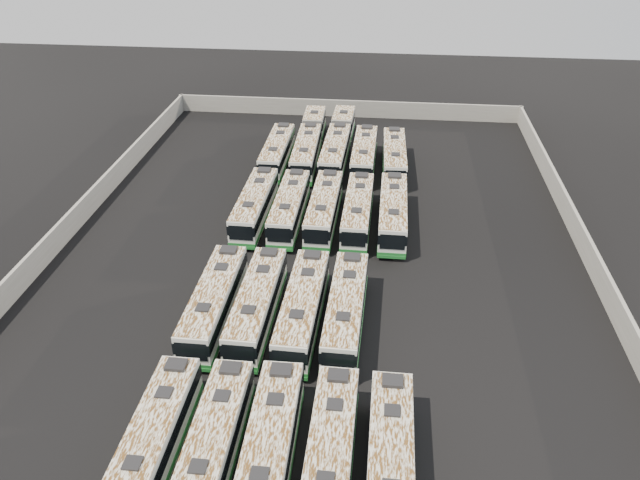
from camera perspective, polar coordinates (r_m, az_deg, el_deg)
The scene contains 21 objects.
ground at distance 51.74m, azimuth -0.36°, elevation -2.29°, with size 140.00×140.00×0.00m, color black.
perimeter_wall at distance 51.15m, azimuth -0.37°, elevation -1.26°, with size 45.20×73.20×2.20m.
bus_front_far_left at distance 36.49m, azimuth -15.04°, elevation -17.51°, with size 2.38×11.18×3.15m.
bus_front_left at distance 35.70m, azimuth -9.77°, elevation -18.12°, with size 2.36×11.08×3.12m.
bus_front_center at distance 34.99m, azimuth -4.70°, elevation -18.83°, with size 2.59×11.53×3.24m.
bus_front_right at distance 34.74m, azimuth 0.92°, elevation -19.26°, with size 2.46×11.26×3.17m.
bus_front_far_right at distance 34.63m, azimuth 6.43°, elevation -19.73°, with size 2.42×11.28×3.18m.
bus_midfront_far_left at distance 45.35m, azimuth -9.65°, elevation -5.63°, with size 2.46×11.46×3.23m.
bus_midfront_left at distance 44.76m, azimuth -5.78°, elevation -5.87°, with size 2.57×11.40×3.20m.
bus_midfront_center at distance 44.13m, azimuth -1.60°, elevation -6.27°, with size 2.71×11.58×3.25m.
bus_midfront_right at distance 43.98m, azimuth 2.38°, elevation -6.46°, with size 2.64×11.43×3.21m.
bus_midback_far_left at distance 57.74m, azimuth -5.99°, elevation 3.17°, with size 2.54×11.32×3.18m.
bus_midback_left at distance 57.18m, azimuth -2.82°, elevation 3.00°, with size 2.46×11.19×3.15m.
bus_midback_center at distance 56.88m, azimuth 0.36°, elevation 2.89°, with size 2.59×11.30×3.17m.
bus_midback_right at distance 56.60m, azimuth 3.48°, elevation 2.66°, with size 2.51×11.20×3.14m.
bus_midback_far_right at distance 56.53m, azimuth 6.69°, elevation 2.51°, with size 2.49×11.47×3.23m.
bus_back_far_left at distance 69.06m, azimuth -3.94°, elevation 8.03°, with size 2.37×11.09×3.12m.
bus_back_left at distance 71.40m, azimuth -1.01°, elevation 8.91°, with size 2.75×17.69×3.20m.
bus_back_center at distance 71.25m, azimuth 1.65°, elevation 8.88°, with size 2.85×17.99×3.25m.
bus_back_right at distance 68.26m, azimuth 4.05°, elevation 7.77°, with size 2.54×11.31×3.18m.
bus_back_far_right at distance 68.03m, azimuth 6.81°, elevation 7.53°, with size 2.61×11.21×3.14m.
Camera 1 is at (4.93, -43.06, 28.26)m, focal length 35.00 mm.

